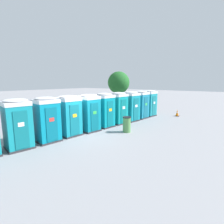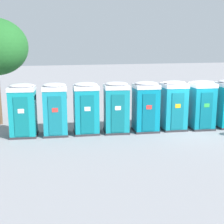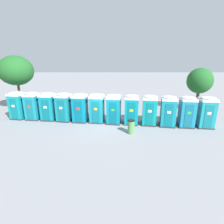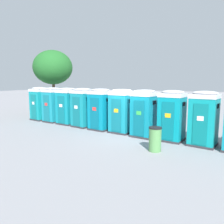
# 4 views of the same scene
# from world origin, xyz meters

# --- Properties ---
(ground_plane) EXTENTS (120.00, 120.00, 0.00)m
(ground_plane) POSITION_xyz_m (0.00, 0.00, 0.00)
(ground_plane) COLOR gray
(portapotty_3) EXTENTS (1.41, 1.39, 2.54)m
(portapotty_3) POSITION_xyz_m (-3.69, 0.72, 1.28)
(portapotty_3) COLOR #2D2D33
(portapotty_3) RESTS_ON ground
(portapotty_4) EXTENTS (1.37, 1.34, 2.54)m
(portapotty_4) POSITION_xyz_m (-2.20, 0.50, 1.28)
(portapotty_4) COLOR #2D2D33
(portapotty_4) RESTS_ON ground
(portapotty_5) EXTENTS (1.35, 1.33, 2.54)m
(portapotty_5) POSITION_xyz_m (-0.71, 0.38, 1.28)
(portapotty_5) COLOR #2D2D33
(portapotty_5) RESTS_ON ground
(portapotty_6) EXTENTS (1.34, 1.36, 2.54)m
(portapotty_6) POSITION_xyz_m (0.77, 0.08, 1.28)
(portapotty_6) COLOR #2D2D33
(portapotty_6) RESTS_ON ground
(portapotty_7) EXTENTS (1.30, 1.33, 2.54)m
(portapotty_7) POSITION_xyz_m (2.27, -0.06, 1.28)
(portapotty_7) COLOR #2D2D33
(portapotty_7) RESTS_ON ground
(portapotty_8) EXTENTS (1.35, 1.36, 2.54)m
(portapotty_8) POSITION_xyz_m (3.75, -0.26, 1.28)
(portapotty_8) COLOR #2D2D33
(portapotty_8) RESTS_ON ground
(portapotty_9) EXTENTS (1.39, 1.38, 2.54)m
(portapotty_9) POSITION_xyz_m (5.23, -0.56, 1.28)
(portapotty_9) COLOR #2D2D33
(portapotty_9) RESTS_ON ground
(portapotty_10) EXTENTS (1.33, 1.33, 2.54)m
(portapotty_10) POSITION_xyz_m (6.72, -0.72, 1.28)
(portapotty_10) COLOR #2D2D33
(portapotty_10) RESTS_ON ground
(portapotty_11) EXTENTS (1.37, 1.33, 2.54)m
(portapotty_11) POSITION_xyz_m (8.22, -0.85, 1.28)
(portapotty_11) COLOR #2D2D33
(portapotty_11) RESTS_ON ground
(street_tree_0) EXTENTS (2.56, 2.56, 4.53)m
(street_tree_0) POSITION_xyz_m (9.64, 3.76, 3.20)
(street_tree_0) COLOR brown
(street_tree_0) RESTS_ON ground
(trash_can) EXTENTS (0.55, 0.55, 1.05)m
(trash_can) POSITION_xyz_m (2.04, -2.13, 0.53)
(trash_can) COLOR #518C4C
(trash_can) RESTS_ON ground
(traffic_cone) EXTENTS (0.36, 0.36, 0.64)m
(traffic_cone) POSITION_xyz_m (9.66, -3.22, 0.31)
(traffic_cone) COLOR black
(traffic_cone) RESTS_ON ground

